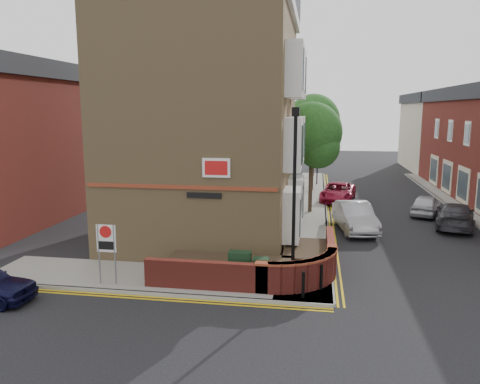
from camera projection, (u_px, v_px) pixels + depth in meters
name	position (u px, v px, depth m)	size (l,w,h in m)	color
ground	(242.00, 301.00, 15.67)	(120.00, 120.00, 0.00)	black
pavement_corner	(157.00, 278.00, 17.68)	(13.00, 3.00, 0.12)	gray
pavement_main	(310.00, 206.00, 30.89)	(2.00, 32.00, 0.12)	gray
kerb_side	(143.00, 293.00, 16.22)	(13.00, 0.15, 0.12)	gray
kerb_main_near	(326.00, 206.00, 30.73)	(0.15, 32.00, 0.12)	gray
kerb_main_far	(469.00, 222.00, 26.53)	(0.15, 40.00, 0.12)	gray
yellow_lines_side	(140.00, 297.00, 15.98)	(13.00, 0.28, 0.01)	gold
yellow_lines_main	(329.00, 207.00, 30.70)	(0.28, 32.00, 0.01)	gold
corner_building	(211.00, 112.00, 22.81)	(8.95, 10.40, 13.60)	#957A4F
garden_wall	(253.00, 276.00, 18.10)	(6.80, 6.00, 1.20)	maroon
lamppost	(294.00, 198.00, 16.00)	(0.25, 0.50, 6.30)	black
utility_cabinet_large	(240.00, 268.00, 16.85)	(0.80, 0.45, 1.20)	#16321B
utility_cabinet_small	(261.00, 273.00, 16.44)	(0.55, 0.40, 1.10)	#16321B
bollard_near	(303.00, 284.00, 15.64)	(0.11, 0.11, 0.90)	black
bollard_far	(321.00, 277.00, 16.32)	(0.11, 0.11, 0.90)	black
zone_sign	(106.00, 243.00, 16.66)	(0.72, 0.07, 2.20)	slate
far_terrace_cream	(433.00, 131.00, 49.57)	(5.40, 12.40, 8.00)	beige
tree_near	(312.00, 137.00, 28.18)	(3.64, 3.65, 6.70)	#382B1E
tree_mid	(313.00, 125.00, 35.86)	(4.03, 4.03, 7.42)	#382B1E
tree_far	(314.00, 125.00, 43.69)	(3.81, 3.81, 7.00)	#382B1E
traffic_light_assembly	(318.00, 153.00, 39.09)	(0.20, 0.16, 4.20)	black
silver_car_near	(355.00, 217.00, 24.69)	(1.59, 4.56, 1.50)	#9D9DA4
red_car_main	(338.00, 192.00, 32.65)	(2.15, 4.67, 1.30)	maroon
grey_car_far	(455.00, 215.00, 25.36)	(1.90, 4.67, 1.35)	#313036
silver_car_far	(426.00, 205.00, 28.43)	(1.47, 3.67, 1.25)	silver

